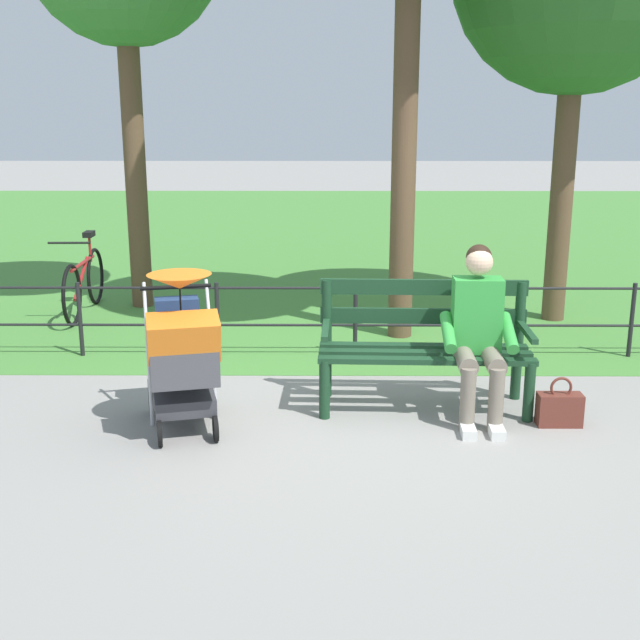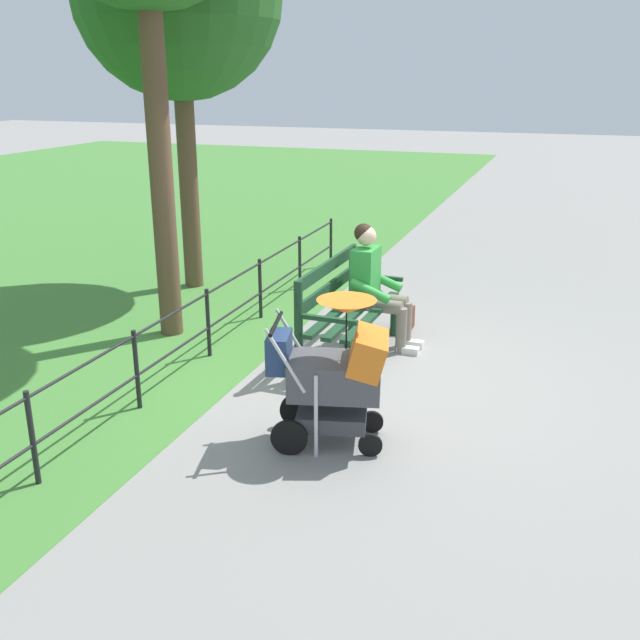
% 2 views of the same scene
% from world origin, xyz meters
% --- Properties ---
extents(ground_plane, '(60.00, 60.00, 0.00)m').
position_xyz_m(ground_plane, '(0.00, 0.00, 0.00)').
color(ground_plane, gray).
extents(grass_lawn, '(40.00, 16.00, 0.01)m').
position_xyz_m(grass_lawn, '(0.00, -8.80, 0.00)').
color(grass_lawn, '#478438').
rests_on(grass_lawn, ground).
extents(park_bench, '(1.62, 0.65, 0.96)m').
position_xyz_m(park_bench, '(-0.48, -0.12, 0.53)').
color(park_bench, '#193D23').
rests_on(park_bench, ground).
extents(person_on_bench, '(0.54, 0.74, 1.28)m').
position_xyz_m(person_on_bench, '(-0.84, 0.11, 0.68)').
color(person_on_bench, slate).
rests_on(person_on_bench, ground).
extents(stroller, '(0.69, 0.97, 1.15)m').
position_xyz_m(stroller, '(1.29, 0.39, 0.59)').
color(stroller, black).
rests_on(stroller, ground).
extents(handbag, '(0.32, 0.14, 0.37)m').
position_xyz_m(handbag, '(-1.42, 0.31, 0.13)').
color(handbag, brown).
rests_on(handbag, ground).
extents(park_fence, '(7.64, 0.04, 0.70)m').
position_xyz_m(park_fence, '(-0.28, -1.37, 0.42)').
color(park_fence, black).
rests_on(park_fence, ground).
extents(bicycle, '(0.44, 1.66, 0.89)m').
position_xyz_m(bicycle, '(2.96, -2.95, 0.36)').
color(bicycle, black).
rests_on(bicycle, ground).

